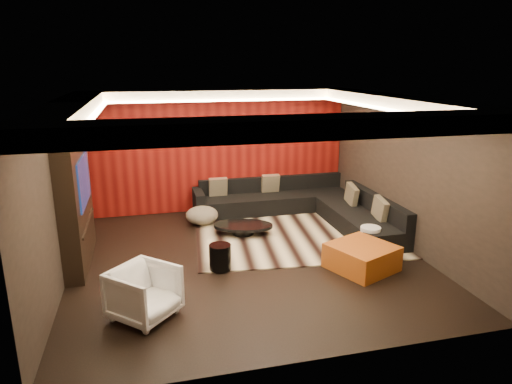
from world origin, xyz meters
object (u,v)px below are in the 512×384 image
object	(u,v)px
drum_stool	(220,257)
orange_ottoman	(362,257)
coffee_table	(243,229)
white_side_table	(370,239)
armchair	(144,293)
sectional_sofa	(305,207)

from	to	relation	value
drum_stool	orange_ottoman	world-z (taller)	drum_stool
orange_ottoman	coffee_table	bearing A→B (deg)	127.93
drum_stool	white_side_table	bearing A→B (deg)	3.14
white_side_table	coffee_table	bearing A→B (deg)	146.91
white_side_table	armchair	distance (m)	4.29
white_side_table	orange_ottoman	xyz separation A→B (m)	(-0.50, -0.68, -0.02)
drum_stool	armchair	bearing A→B (deg)	-135.45
armchair	sectional_sofa	xyz separation A→B (m)	(3.52, 3.42, -0.10)
drum_stool	white_side_table	distance (m)	2.83
drum_stool	orange_ottoman	bearing A→B (deg)	-12.74
coffee_table	armchair	bearing A→B (deg)	-125.63
white_side_table	drum_stool	bearing A→B (deg)	-176.86
coffee_table	white_side_table	world-z (taller)	white_side_table
coffee_table	drum_stool	bearing A→B (deg)	-115.50
armchair	sectional_sofa	size ratio (longest dim) A/B	0.22
coffee_table	white_side_table	xyz separation A→B (m)	(2.10, -1.37, 0.11)
drum_stool	white_side_table	xyz separation A→B (m)	(2.82, 0.15, -0.01)
coffee_table	sectional_sofa	distance (m)	1.71
coffee_table	armchair	world-z (taller)	armchair
armchair	sectional_sofa	distance (m)	4.91
armchair	drum_stool	bearing A→B (deg)	-1.61
drum_stool	sectional_sofa	size ratio (longest dim) A/B	0.12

